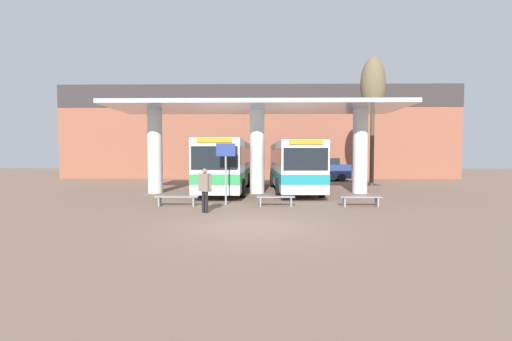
# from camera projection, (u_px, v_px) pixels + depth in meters

# --- Properties ---
(ground_plane) EXTENTS (100.00, 100.00, 0.00)m
(ground_plane) POSITION_uv_depth(u_px,v_px,m) (253.00, 227.00, 11.18)
(ground_plane) COLOR #755B4C
(townhouse_backdrop) EXTENTS (40.00, 0.58, 9.34)m
(townhouse_backdrop) POSITION_uv_depth(u_px,v_px,m) (259.00, 124.00, 33.96)
(townhouse_backdrop) COLOR brown
(townhouse_backdrop) RESTS_ON ground_plane
(station_canopy) EXTENTS (17.64, 5.22, 5.41)m
(station_canopy) POSITION_uv_depth(u_px,v_px,m) (257.00, 123.00, 20.96)
(station_canopy) COLOR silver
(station_canopy) RESTS_ON ground_plane
(transit_bus_left_bay) EXTENTS (2.89, 10.97, 3.22)m
(transit_bus_left_bay) POSITION_uv_depth(u_px,v_px,m) (227.00, 164.00, 22.31)
(transit_bus_left_bay) COLOR silver
(transit_bus_left_bay) RESTS_ON ground_plane
(transit_bus_center_bay) EXTENTS (2.87, 10.55, 3.13)m
(transit_bus_center_bay) POSITION_uv_depth(u_px,v_px,m) (293.00, 164.00, 22.21)
(transit_bus_center_bay) COLOR silver
(transit_bus_center_bay) RESTS_ON ground_plane
(waiting_bench_near_pillar) EXTENTS (1.98, 0.44, 0.46)m
(waiting_bench_near_pillar) POSITION_uv_depth(u_px,v_px,m) (177.00, 199.00, 15.70)
(waiting_bench_near_pillar) COLOR gray
(waiting_bench_near_pillar) RESTS_ON ground_plane
(waiting_bench_mid_platform) EXTENTS (1.74, 0.44, 0.46)m
(waiting_bench_mid_platform) POSITION_uv_depth(u_px,v_px,m) (276.00, 199.00, 15.63)
(waiting_bench_mid_platform) COLOR gray
(waiting_bench_mid_platform) RESTS_ON ground_plane
(waiting_bench_far_platform) EXTENTS (1.87, 0.44, 0.46)m
(waiting_bench_far_platform) POSITION_uv_depth(u_px,v_px,m) (360.00, 199.00, 15.57)
(waiting_bench_far_platform) COLOR gray
(waiting_bench_far_platform) RESTS_ON ground_plane
(info_sign_platform) EXTENTS (0.90, 0.09, 2.89)m
(info_sign_platform) POSITION_uv_depth(u_px,v_px,m) (226.00, 161.00, 15.97)
(info_sign_platform) COLOR gray
(info_sign_platform) RESTS_ON ground_plane
(pedestrian_waiting) EXTENTS (0.63, 0.46, 1.80)m
(pedestrian_waiting) POSITION_uv_depth(u_px,v_px,m) (205.00, 186.00, 13.85)
(pedestrian_waiting) COLOR black
(pedestrian_waiting) RESTS_ON ground_plane
(poplar_tree_behind_left) EXTENTS (1.85, 1.85, 9.75)m
(poplar_tree_behind_left) POSITION_uv_depth(u_px,v_px,m) (373.00, 87.00, 25.86)
(poplar_tree_behind_left) COLOR #473A2B
(poplar_tree_behind_left) RESTS_ON ground_plane
(parked_car_street) EXTENTS (4.70, 2.11, 2.08)m
(parked_car_street) POSITION_uv_depth(u_px,v_px,m) (324.00, 170.00, 31.48)
(parked_car_street) COLOR navy
(parked_car_street) RESTS_ON ground_plane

